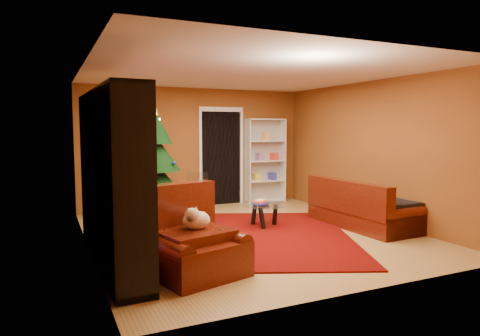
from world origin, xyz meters
name	(u,v)px	position (x,y,z in m)	size (l,w,h in m)	color
floor	(250,235)	(0.00, 0.00, -0.03)	(5.00, 5.50, 0.05)	olive
ceiling	(250,71)	(0.00, 0.00, 2.62)	(5.00, 5.50, 0.05)	silver
wall_back	(195,148)	(0.00, 2.77, 1.30)	(5.00, 0.05, 2.60)	brown
wall_left	(85,159)	(-2.52, 0.00, 1.30)	(0.05, 5.50, 2.60)	brown
wall_right	(372,151)	(2.52, 0.00, 1.30)	(0.05, 5.50, 2.60)	brown
doorway	(221,158)	(0.60, 2.73, 1.05)	(1.06, 0.60, 2.16)	black
rug	(253,236)	(-0.04, -0.18, 0.01)	(3.06, 3.57, 0.02)	#540501
media_unit	(111,178)	(-2.27, -0.65, 1.10)	(0.44, 2.86, 2.19)	black
christmas_tree	(157,162)	(-1.03, 2.09, 1.06)	(1.23, 1.23, 2.19)	black
gift_box_teal	(153,215)	(-1.28, 1.42, 0.16)	(0.32, 0.32, 0.32)	#1D7781
gift_box_green	(187,211)	(-0.54, 1.68, 0.12)	(0.24, 0.24, 0.24)	#255E21
gift_box_red	(158,207)	(-0.94, 2.38, 0.11)	(0.23, 0.23, 0.23)	maroon
white_bookshelf	(265,161)	(1.64, 2.57, 0.97)	(0.92, 0.33, 2.00)	white
armchair	(195,239)	(-1.45, -1.50, 0.43)	(1.09, 1.09, 0.85)	#3E0E06
dog	(196,220)	(-1.41, -1.44, 0.63)	(0.40, 0.30, 0.28)	beige
sofa	(363,203)	(2.02, -0.36, 0.43)	(1.99, 0.90, 0.86)	#3E0E06
coffee_table	(264,215)	(0.43, 0.34, 0.21)	(0.79, 0.79, 0.49)	gray
acrylic_chair	(197,198)	(-0.40, 1.50, 0.40)	(0.40, 0.44, 0.79)	#66605B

